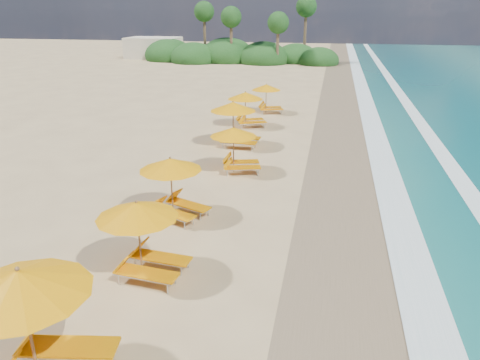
# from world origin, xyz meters

# --- Properties ---
(ground) EXTENTS (160.00, 160.00, 0.00)m
(ground) POSITION_xyz_m (0.00, 0.00, 0.00)
(ground) COLOR tan
(ground) RESTS_ON ground
(wet_sand) EXTENTS (4.00, 160.00, 0.01)m
(wet_sand) POSITION_xyz_m (4.00, 0.00, 0.01)
(wet_sand) COLOR #856D4F
(wet_sand) RESTS_ON ground
(surf_foam) EXTENTS (4.00, 160.00, 0.01)m
(surf_foam) POSITION_xyz_m (6.70, 0.00, 0.03)
(surf_foam) COLOR white
(surf_foam) RESTS_ON ground
(station_2) EXTENTS (3.06, 2.92, 2.58)m
(station_2) POSITION_xyz_m (-2.11, -8.48, 1.44)
(station_2) COLOR olive
(station_2) RESTS_ON ground
(station_3) EXTENTS (2.52, 2.37, 2.20)m
(station_3) POSITION_xyz_m (-1.65, -4.54, 1.23)
(station_3) COLOR olive
(station_3) RESTS_ON ground
(station_4) EXTENTS (2.80, 2.77, 2.16)m
(station_4) POSITION_xyz_m (-2.08, -0.84, 1.21)
(station_4) COLOR olive
(station_4) RESTS_ON ground
(station_5) EXTENTS (2.58, 2.50, 2.07)m
(station_5) POSITION_xyz_m (-0.95, 4.10, 1.16)
(station_5) COLOR olive
(station_5) RESTS_ON ground
(station_6) EXTENTS (2.65, 2.47, 2.39)m
(station_6) POSITION_xyz_m (-1.78, 7.93, 1.34)
(station_6) COLOR olive
(station_6) RESTS_ON ground
(station_7) EXTENTS (2.80, 2.77, 2.16)m
(station_7) POSITION_xyz_m (-1.96, 12.17, 1.21)
(station_7) COLOR olive
(station_7) RESTS_ON ground
(station_8) EXTENTS (2.51, 2.45, 2.00)m
(station_8) POSITION_xyz_m (-1.30, 16.19, 1.12)
(station_8) COLOR olive
(station_8) RESTS_ON ground
(treeline) EXTENTS (25.80, 8.80, 9.74)m
(treeline) POSITION_xyz_m (-9.94, 45.51, 1.00)
(treeline) COLOR #163D14
(treeline) RESTS_ON ground
(beach_building) EXTENTS (7.00, 5.00, 2.80)m
(beach_building) POSITION_xyz_m (-22.00, 48.00, 1.40)
(beach_building) COLOR beige
(beach_building) RESTS_ON ground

